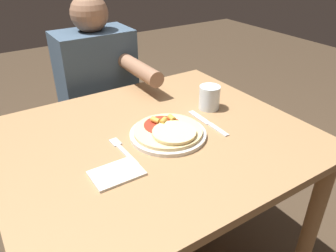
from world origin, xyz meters
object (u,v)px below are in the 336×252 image
Objects in this scene: plate at (168,134)px; pizza at (169,131)px; knife at (208,123)px; fork at (122,149)px; dining_table at (155,162)px; person_diner at (99,92)px; drinking_glass at (209,97)px.

pizza is (0.00, -0.00, 0.02)m from plate.
knife is at bearing -1.55° from pizza.
fork is at bearing 177.10° from knife.
knife is (0.21, -0.04, 0.12)m from dining_table.
dining_table is 4.78× the size of knife.
dining_table is 0.13m from plate.
dining_table is 0.93× the size of person_diner.
drinking_glass is at bearing 20.53° from pizza.
drinking_glass is at bearing 11.71° from dining_table.
dining_table is 11.04× the size of drinking_glass.
pizza reaches higher than plate.
plate is at bearing -2.66° from fork.
plate reaches higher than fork.
pizza is 0.18m from fork.
drinking_glass reaches higher than knife.
plate is at bearing -91.23° from person_diner.
drinking_glass reaches higher than plate.
pizza is 0.27m from drinking_glass.
plate is 0.17m from fork.
drinking_glass is 0.08× the size of person_diner.
knife is at bearing -76.91° from person_diner.
dining_table is at bearing -168.29° from drinking_glass.
fork is 0.44m from drinking_glass.
knife is 0.14m from drinking_glass.
person_diner reaches higher than fork.
knife is at bearing -10.45° from dining_table.
knife is at bearing -129.58° from drinking_glass.
dining_table is at bearing 9.21° from fork.
fork is (-0.17, 0.01, -0.02)m from pizza.
dining_table is 0.65m from person_diner.
plate is at bearing -160.44° from drinking_glass.
drinking_glass is at bearing -67.44° from person_diner.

